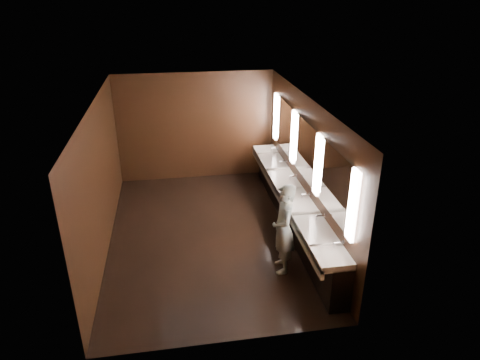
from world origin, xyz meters
name	(u,v)px	position (x,y,z in m)	size (l,w,h in m)	color
floor	(208,234)	(0.00, 0.00, 0.00)	(6.00, 6.00, 0.00)	black
ceiling	(204,102)	(0.00, 0.00, 2.80)	(4.00, 6.00, 0.02)	#2D2D2B
wall_back	(196,127)	(0.00, 3.00, 1.40)	(4.00, 0.02, 2.80)	black
wall_front	(227,262)	(0.00, -3.00, 1.40)	(4.00, 0.02, 2.80)	black
wall_left	(100,179)	(-2.00, 0.00, 1.40)	(0.02, 6.00, 2.80)	black
wall_right	(305,166)	(2.00, 0.00, 1.40)	(0.02, 6.00, 2.80)	black
sink_counter	(293,206)	(1.79, 0.00, 0.50)	(0.55, 5.40, 1.01)	black
mirror_band	(305,150)	(1.98, 0.00, 1.75)	(0.06, 5.03, 1.15)	white
person	(284,229)	(1.21, -1.41, 0.84)	(0.61, 0.40, 1.68)	#97C3E2
trash_bin	(288,228)	(1.58, -0.48, 0.28)	(0.36, 0.36, 0.57)	black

